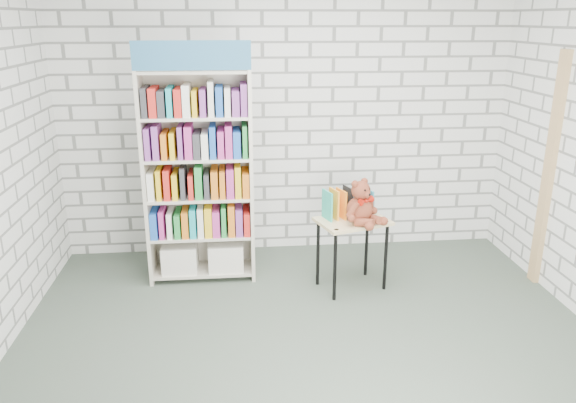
{
  "coord_description": "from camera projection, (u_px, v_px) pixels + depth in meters",
  "views": [
    {
      "loc": [
        -0.53,
        -3.58,
        2.34
      ],
      "look_at": [
        -0.09,
        0.95,
        0.85
      ],
      "focal_mm": 35.0,
      "sensor_mm": 36.0,
      "label": 1
    }
  ],
  "objects": [
    {
      "name": "door_trim",
      "position": [
        549.0,
        172.0,
        4.94
      ],
      "size": [
        0.05,
        0.12,
        2.1
      ],
      "primitive_type": "cube",
      "color": "tan",
      "rests_on": "ground"
    },
    {
      "name": "table_books",
      "position": [
        348.0,
        203.0,
        4.99
      ],
      "size": [
        0.46,
        0.31,
        0.25
      ],
      "color": "teal",
      "rests_on": "display_table"
    },
    {
      "name": "teddy_bear",
      "position": [
        362.0,
        206.0,
        4.82
      ],
      "size": [
        0.38,
        0.37,
        0.39
      ],
      "color": "maroon",
      "rests_on": "display_table"
    },
    {
      "name": "display_table",
      "position": [
        352.0,
        229.0,
        4.97
      ],
      "size": [
        0.71,
        0.59,
        0.65
      ],
      "color": "#D4BB7F",
      "rests_on": "ground"
    },
    {
      "name": "ground",
      "position": [
        312.0,
        350.0,
        4.17
      ],
      "size": [
        4.5,
        4.5,
        0.0
      ],
      "primitive_type": "plane",
      "color": "#404C40",
      "rests_on": "ground"
    },
    {
      "name": "room_shell",
      "position": [
        316.0,
        109.0,
        3.61
      ],
      "size": [
        4.52,
        4.02,
        2.81
      ],
      "color": "silver",
      "rests_on": "ground"
    },
    {
      "name": "bookshelf",
      "position": [
        199.0,
        176.0,
        5.06
      ],
      "size": [
        0.97,
        0.38,
        2.17
      ],
      "color": "beige",
      "rests_on": "ground"
    }
  ]
}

